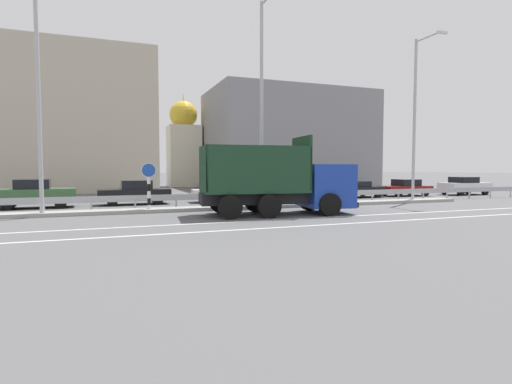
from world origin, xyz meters
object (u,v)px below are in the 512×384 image
at_px(street_lamp_2, 262,97).
at_px(street_lamp_3, 416,113).
at_px(dump_truck, 294,187).
at_px(street_lamp_1, 38,88).
at_px(parked_car_7, 405,187).
at_px(parked_car_3, 135,192).
at_px(median_road_sign, 149,187).
at_px(parked_car_8, 464,186).
at_px(parked_car_6, 356,189).
at_px(parked_car_2, 35,194).
at_px(church_tower, 184,145).
at_px(parked_car_4, 224,191).
at_px(parked_car_5, 297,189).

xyz_separation_m(street_lamp_2, street_lamp_3, (10.52, 0.28, -0.31)).
height_order(dump_truck, street_lamp_1, street_lamp_1).
bearing_deg(parked_car_7, parked_car_3, 94.21).
bearing_deg(street_lamp_3, median_road_sign, -179.85).
bearing_deg(parked_car_8, dump_truck, -66.46).
distance_m(parked_car_6, parked_car_8, 9.96).
relative_size(street_lamp_2, parked_car_3, 2.63).
height_order(median_road_sign, parked_car_2, median_road_sign).
xyz_separation_m(street_lamp_3, church_tower, (-9.70, 26.87, -0.75)).
relative_size(parked_car_8, church_tower, 0.37).
height_order(street_lamp_2, parked_car_4, street_lamp_2).
relative_size(median_road_sign, street_lamp_1, 0.23).
height_order(median_road_sign, parked_car_4, median_road_sign).
distance_m(parked_car_4, church_tower, 22.90).
bearing_deg(street_lamp_2, parked_car_5, 46.16).
bearing_deg(median_road_sign, street_lamp_2, -2.25).
height_order(median_road_sign, parked_car_8, median_road_sign).
bearing_deg(parked_car_4, parked_car_8, -86.05).
height_order(parked_car_2, parked_car_3, parked_car_2).
bearing_deg(parked_car_4, dump_truck, -166.09).
relative_size(street_lamp_3, parked_car_2, 2.49).
height_order(dump_truck, street_lamp_2, street_lamp_2).
distance_m(median_road_sign, street_lamp_3, 16.96).
height_order(parked_car_6, church_tower, church_tower).
bearing_deg(parked_car_2, dump_truck, 54.73).
height_order(street_lamp_2, parked_car_5, street_lamp_2).
bearing_deg(dump_truck, parked_car_7, 126.36).
xyz_separation_m(parked_car_4, parked_car_8, (20.17, -0.27, 0.05)).
xyz_separation_m(street_lamp_3, parked_car_4, (-11.30, 4.41, -4.92)).
bearing_deg(parked_car_5, parked_car_6, -85.11).
relative_size(parked_car_2, parked_car_3, 0.99).
xyz_separation_m(dump_truck, parked_car_6, (9.01, 7.92, -0.63)).
relative_size(street_lamp_3, parked_car_7, 2.57).
distance_m(parked_car_5, parked_car_8, 15.02).
relative_size(street_lamp_2, parked_car_6, 2.73).
distance_m(street_lamp_1, parked_car_8, 30.65).
bearing_deg(parked_car_6, median_road_sign, -73.92).
height_order(street_lamp_2, parked_car_6, street_lamp_2).
distance_m(street_lamp_2, parked_car_5, 8.15).
distance_m(median_road_sign, parked_car_3, 4.74).
xyz_separation_m(parked_car_3, church_tower, (7.05, 22.22, 4.13)).
xyz_separation_m(parked_car_2, parked_car_6, (20.89, 0.49, -0.15)).
height_order(parked_car_2, parked_car_7, parked_car_2).
height_order(dump_truck, church_tower, church_tower).
bearing_deg(parked_car_2, street_lamp_1, 7.84).
bearing_deg(median_road_sign, church_tower, 76.03).
bearing_deg(street_lamp_2, church_tower, 88.28).
relative_size(parked_car_3, parked_car_5, 0.94).
relative_size(dump_truck, street_lamp_2, 0.67).
xyz_separation_m(street_lamp_3, parked_car_8, (8.87, 4.14, -4.87)).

